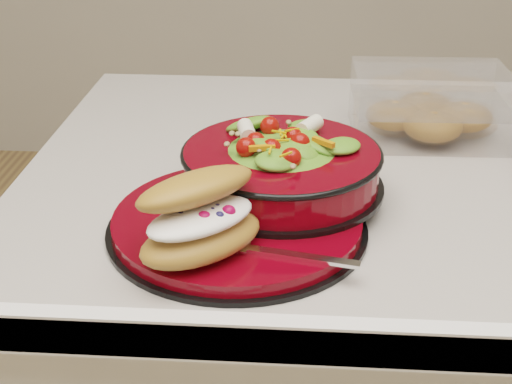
# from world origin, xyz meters

# --- Properties ---
(dinner_plate) EXTENTS (0.30, 0.30, 0.02)m
(dinner_plate) POSITION_xyz_m (-0.32, -0.19, 0.91)
(dinner_plate) COLOR black
(dinner_plate) RESTS_ON island_counter
(salad_bowl) EXTENTS (0.25, 0.25, 0.10)m
(salad_bowl) POSITION_xyz_m (-0.27, -0.12, 0.96)
(salad_bowl) COLOR black
(salad_bowl) RESTS_ON dinner_plate
(croissant) EXTENTS (0.15, 0.16, 0.08)m
(croissant) POSITION_xyz_m (-0.35, -0.27, 0.96)
(croissant) COLOR #B27036
(croissant) RESTS_ON dinner_plate
(fork) EXTENTS (0.15, 0.05, 0.00)m
(fork) POSITION_xyz_m (-0.27, -0.27, 0.92)
(fork) COLOR silver
(fork) RESTS_ON dinner_plate
(pastry_box) EXTENTS (0.23, 0.17, 0.09)m
(pastry_box) POSITION_xyz_m (-0.06, 0.11, 0.94)
(pastry_box) COLOR white
(pastry_box) RESTS_ON island_counter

